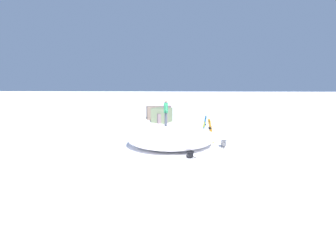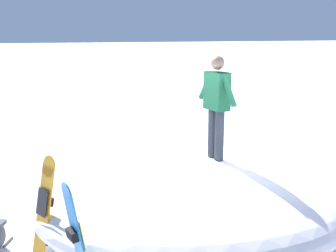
# 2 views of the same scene
# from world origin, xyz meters

# --- Properties ---
(ground) EXTENTS (240.00, 240.00, 0.00)m
(ground) POSITION_xyz_m (0.00, 0.00, 0.00)
(ground) COLOR white
(snow_mound) EXTENTS (6.04, 5.85, 1.15)m
(snow_mound) POSITION_xyz_m (-0.58, 0.36, 0.57)
(snow_mound) COLOR white
(snow_mound) RESTS_ON ground
(snowboarder_standing) EXTENTS (0.27, 0.99, 1.60)m
(snowboarder_standing) POSITION_xyz_m (-0.28, 0.18, 2.06)
(snowboarder_standing) COLOR #333842
(snowboarder_standing) RESTS_ON snow_mound
(snowboard_primary_upright) EXTENTS (0.32, 0.33, 1.59)m
(snowboard_primary_upright) POSITION_xyz_m (-2.67, -1.37, 0.82)
(snowboard_primary_upright) COLOR #2672BF
(snowboard_primary_upright) RESTS_ON ground
(snowboard_secondary_upright) EXTENTS (0.41, 0.39, 1.56)m
(snowboard_secondary_upright) POSITION_xyz_m (-2.95, -0.29, 0.81)
(snowboard_secondary_upright) COLOR orange
(snowboard_secondary_upright) RESTS_ON ground
(backpack_far) EXTENTS (0.53, 0.46, 0.36)m
(backpack_far) POSITION_xyz_m (-1.64, 2.60, 0.18)
(backpack_far) COLOR black
(backpack_far) RESTS_ON ground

